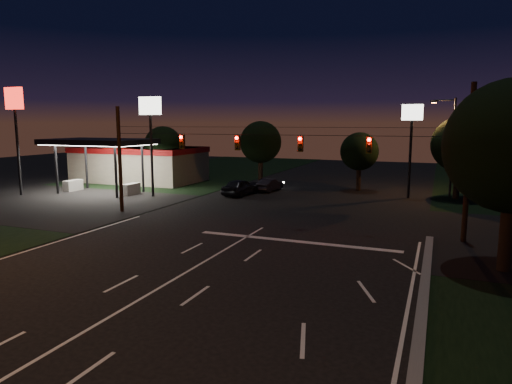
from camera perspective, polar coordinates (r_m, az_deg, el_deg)
The scene contains 17 objects.
ground at distance 18.10m, azimuth -15.91°, elevation -13.70°, with size 140.00×140.00×0.00m, color black.
cross_street_left at distance 42.69m, azimuth -24.01°, elevation -1.25°, with size 20.00×16.00×0.02m, color black.
stop_bar at distance 26.59m, azimuth 4.93°, elevation -6.15°, with size 12.00×0.50×0.01m, color silver.
utility_pole_right at distance 28.94m, azimuth 24.47°, elevation -5.69°, with size 0.30×0.30×9.00m, color black.
utility_pole_left at distance 36.62m, azimuth -16.39°, elevation -2.38°, with size 0.28×0.28×8.00m, color black.
signal_span at distance 29.98m, azimuth 1.52°, elevation 6.20°, with size 24.00×0.40×1.56m.
gas_station at distance 54.38m, azimuth -14.63°, elevation 3.73°, with size 14.20×16.10×5.25m.
pole_sign_left_near at distance 42.80m, azimuth -13.05°, elevation 8.69°, with size 2.20×0.30×9.10m.
pole_sign_left_far at distance 47.95m, azimuth -27.90°, elevation 8.65°, with size 2.00×0.30×10.00m.
pole_sign_right at distance 43.17m, azimuth 18.86°, elevation 7.47°, with size 1.80×0.30×8.40m.
street_light_right_far at distance 45.13m, azimuth 23.08°, elevation 6.01°, with size 2.20×0.35×9.00m.
tree_far_a at distance 51.81m, azimuth -11.42°, elevation 5.68°, with size 4.20×4.20×6.42m.
tree_far_b at distance 50.75m, azimuth 0.65°, elevation 6.19°, with size 4.60×4.60×6.98m.
tree_far_c at distance 46.89m, azimuth 12.84°, elevation 4.91°, with size 3.80×3.80×5.86m.
tree_far_d at distance 44.30m, azimuth 24.08°, elevation 5.37°, with size 4.80×4.80×7.30m.
car_oncoming_a at distance 43.00m, azimuth -1.96°, elevation 0.62°, with size 1.85×4.59×1.57m, color black.
car_oncoming_b at distance 45.67m, azimuth 1.72°, elevation 0.90°, with size 1.33×3.82×1.26m, color black.
Camera 1 is at (10.49, -13.10, 6.78)m, focal length 32.00 mm.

